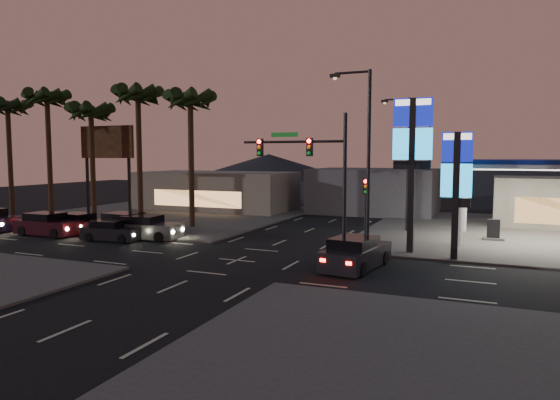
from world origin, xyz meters
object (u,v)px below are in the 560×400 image
at_px(pylon_sign_short, 456,176).
at_px(car_lane_a_front, 112,231).
at_px(car_lane_b_front, 146,228).
at_px(car_lane_a_mid, 48,225).
at_px(pylon_sign_tall, 412,144).
at_px(suv_station, 355,254).
at_px(car_lane_b_mid, 126,225).
at_px(gas_station, 547,166).
at_px(car_lane_b_rear, 80,224).
at_px(traffic_signal_mast, 314,165).

height_order(pylon_sign_short, car_lane_a_front, pylon_sign_short).
bearing_deg(pylon_sign_short, car_lane_b_front, -178.29).
xyz_separation_m(car_lane_a_front, car_lane_a_mid, (-5.87, 0.02, 0.12)).
xyz_separation_m(pylon_sign_tall, car_lane_b_front, (-17.65, -1.60, -5.64)).
xyz_separation_m(car_lane_b_front, suv_station, (15.64, -3.28, 0.01)).
xyz_separation_m(car_lane_b_front, car_lane_b_mid, (-2.06, 0.48, 0.02)).
xyz_separation_m(pylon_sign_short, car_lane_b_front, (-20.15, -0.60, -3.91)).
distance_m(gas_station, car_lane_a_front, 28.81).
relative_size(pylon_sign_tall, car_lane_b_rear, 1.93).
distance_m(gas_station, traffic_signal_mast, 15.82).
height_order(car_lane_b_front, car_lane_b_rear, car_lane_b_front).
bearing_deg(pylon_sign_tall, car_lane_b_rear, -176.64).
bearing_deg(car_lane_a_mid, suv_station, -4.53).
xyz_separation_m(traffic_signal_mast, car_lane_b_mid, (-14.97, 2.39, -4.46)).
relative_size(pylon_sign_tall, pylon_sign_short, 1.29).
distance_m(traffic_signal_mast, car_lane_b_rear, 19.72).
height_order(car_lane_a_mid, car_lane_b_rear, car_lane_a_mid).
bearing_deg(car_lane_b_mid, pylon_sign_tall, 3.25).
xyz_separation_m(traffic_signal_mast, car_lane_a_mid, (-20.44, 0.47, -4.47)).
bearing_deg(car_lane_b_mid, car_lane_a_mid, -160.60).
height_order(pylon_sign_short, car_lane_a_mid, pylon_sign_short).
distance_m(pylon_sign_short, car_lane_b_rear, 26.62).
xyz_separation_m(car_lane_b_front, car_lane_b_rear, (-6.16, 0.20, -0.07)).
relative_size(gas_station, car_lane_b_front, 2.39).
distance_m(pylon_sign_short, suv_station, 7.11).
distance_m(pylon_sign_tall, car_lane_a_front, 20.39).
bearing_deg(suv_station, car_lane_a_mid, 175.47).
height_order(car_lane_b_rear, suv_station, suv_station).
bearing_deg(gas_station, pylon_sign_tall, -139.09).
distance_m(car_lane_a_front, car_lane_b_mid, 1.99).
xyz_separation_m(pylon_sign_short, traffic_signal_mast, (-7.24, -2.51, 0.57)).
bearing_deg(car_lane_a_front, pylon_sign_tall, 9.02).
bearing_deg(gas_station, car_lane_b_front, -162.15).
height_order(car_lane_a_front, suv_station, suv_station).
height_order(pylon_sign_tall, traffic_signal_mast, pylon_sign_tall).
bearing_deg(car_lane_a_mid, car_lane_b_rear, 50.36).
bearing_deg(gas_station, pylon_sign_short, -123.69).
xyz_separation_m(pylon_sign_short, suv_station, (-4.51, -3.88, -3.89)).
bearing_deg(gas_station, car_lane_b_rear, -165.84).
xyz_separation_m(pylon_sign_short, car_lane_a_mid, (-27.68, -2.04, -3.90)).
height_order(pylon_sign_tall, suv_station, pylon_sign_tall).
bearing_deg(pylon_sign_short, gas_station, 56.31).
xyz_separation_m(pylon_sign_tall, car_lane_b_mid, (-19.72, -1.12, -5.63)).
height_order(gas_station, traffic_signal_mast, traffic_signal_mast).
height_order(car_lane_a_front, car_lane_b_rear, car_lane_b_rear).
distance_m(pylon_sign_tall, car_lane_b_mid, 20.53).
height_order(pylon_sign_short, car_lane_b_rear, pylon_sign_short).
relative_size(car_lane_a_front, suv_station, 0.83).
height_order(traffic_signal_mast, car_lane_b_front, traffic_signal_mast).
xyz_separation_m(gas_station, car_lane_a_mid, (-32.68, -9.54, -4.33)).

